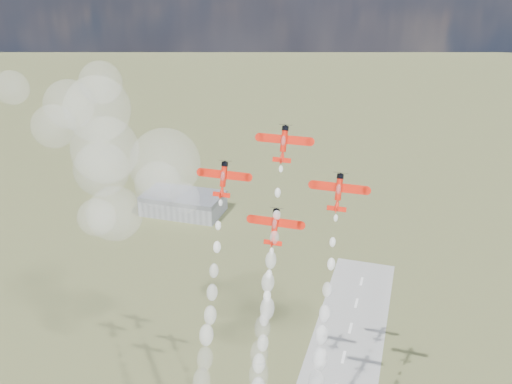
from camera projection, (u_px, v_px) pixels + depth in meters
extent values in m
cube|color=gray|center=(184.00, 205.00, 347.92)|extent=(50.00, 28.00, 10.00)
cube|color=#595B60|center=(183.00, 196.00, 345.41)|extent=(50.00, 28.00, 3.00)
cylinder|color=red|center=(284.00, 141.00, 132.23)|extent=(1.48, 3.35, 5.67)
cylinder|color=black|center=(285.00, 129.00, 132.10)|extent=(1.69, 1.96, 1.59)
cube|color=red|center=(284.00, 139.00, 132.58)|extent=(12.90, 0.97, 2.06)
cube|color=white|center=(271.00, 138.00, 133.64)|extent=(5.08, 0.24, 0.55)
cube|color=white|center=(298.00, 141.00, 131.75)|extent=(5.08, 0.24, 0.55)
cube|color=red|center=(282.00, 160.00, 132.30)|extent=(4.65, 0.53, 1.13)
cube|color=red|center=(281.00, 161.00, 131.54)|extent=(0.15, 2.17, 1.93)
ellipsoid|color=silver|center=(283.00, 141.00, 131.68)|extent=(1.16, 1.90, 2.82)
cone|color=red|center=(282.00, 157.00, 132.36)|extent=(1.48, 2.36, 3.10)
cylinder|color=red|center=(224.00, 176.00, 136.67)|extent=(1.48, 3.35, 5.67)
cylinder|color=black|center=(225.00, 164.00, 136.53)|extent=(1.69, 1.96, 1.59)
cube|color=red|center=(224.00, 175.00, 137.01)|extent=(12.90, 0.97, 2.06)
cube|color=white|center=(211.00, 173.00, 138.08)|extent=(5.08, 0.24, 0.55)
cube|color=white|center=(237.00, 176.00, 136.18)|extent=(5.08, 0.24, 0.55)
cube|color=red|center=(221.00, 195.00, 136.73)|extent=(4.65, 0.53, 1.13)
cube|color=red|center=(220.00, 196.00, 135.98)|extent=(0.15, 2.17, 1.93)
ellipsoid|color=silver|center=(223.00, 176.00, 136.11)|extent=(1.16, 1.90, 2.82)
cone|color=red|center=(222.00, 191.00, 136.79)|extent=(1.48, 2.36, 3.10)
cylinder|color=red|center=(339.00, 189.00, 128.73)|extent=(1.48, 3.35, 5.67)
cylinder|color=black|center=(340.00, 177.00, 128.60)|extent=(1.69, 1.96, 1.59)
cube|color=red|center=(339.00, 188.00, 129.08)|extent=(12.90, 0.97, 2.06)
cube|color=white|center=(325.00, 186.00, 130.14)|extent=(5.08, 0.24, 0.55)
cube|color=white|center=(354.00, 189.00, 128.25)|extent=(5.08, 0.24, 0.55)
cube|color=red|center=(337.00, 209.00, 128.80)|extent=(4.65, 0.53, 1.13)
cube|color=red|center=(336.00, 210.00, 128.05)|extent=(0.15, 2.17, 1.93)
ellipsoid|color=silver|center=(339.00, 189.00, 128.18)|extent=(1.16, 1.90, 2.82)
cone|color=red|center=(337.00, 205.00, 128.86)|extent=(1.48, 2.36, 3.10)
cylinder|color=red|center=(275.00, 224.00, 133.17)|extent=(1.48, 3.35, 5.67)
cylinder|color=black|center=(276.00, 212.00, 133.03)|extent=(1.69, 1.96, 1.59)
cube|color=red|center=(276.00, 222.00, 133.51)|extent=(12.90, 0.97, 2.06)
cube|color=white|center=(262.00, 220.00, 134.58)|extent=(5.08, 0.24, 0.55)
cube|color=white|center=(289.00, 224.00, 132.68)|extent=(5.08, 0.24, 0.55)
cube|color=red|center=(273.00, 243.00, 133.23)|extent=(4.65, 0.53, 1.13)
cube|color=red|center=(272.00, 244.00, 132.48)|extent=(0.15, 2.17, 1.93)
ellipsoid|color=silver|center=(274.00, 224.00, 132.61)|extent=(1.16, 1.90, 2.82)
cone|color=red|center=(273.00, 239.00, 133.29)|extent=(1.48, 2.36, 3.10)
sphere|color=white|center=(281.00, 169.00, 132.46)|extent=(1.03, 1.03, 1.03)
sphere|color=white|center=(278.00, 193.00, 132.78)|extent=(1.44, 1.44, 1.44)
sphere|color=white|center=(277.00, 215.00, 133.17)|extent=(1.86, 1.86, 1.86)
sphere|color=white|center=(274.00, 238.00, 133.40)|extent=(2.28, 2.28, 2.28)
sphere|color=white|center=(271.00, 260.00, 133.70)|extent=(2.70, 2.70, 2.70)
sphere|color=white|center=(268.00, 282.00, 133.88)|extent=(3.12, 3.12, 3.12)
sphere|color=white|center=(267.00, 308.00, 134.20)|extent=(3.53, 3.53, 3.53)
sphere|color=white|center=(263.00, 328.00, 134.78)|extent=(3.95, 3.95, 3.95)
sphere|color=white|center=(259.00, 354.00, 134.43)|extent=(4.37, 4.37, 4.37)
sphere|color=white|center=(259.00, 374.00, 134.96)|extent=(4.79, 4.79, 4.79)
sphere|color=white|center=(221.00, 203.00, 136.95)|extent=(1.03, 1.03, 1.03)
sphere|color=white|center=(218.00, 226.00, 137.47)|extent=(1.44, 1.44, 1.44)
sphere|color=white|center=(217.00, 247.00, 137.48)|extent=(1.86, 1.86, 1.86)
sphere|color=white|center=(214.00, 271.00, 138.07)|extent=(2.28, 2.28, 2.28)
sphere|color=white|center=(212.00, 292.00, 138.07)|extent=(2.70, 2.70, 2.70)
sphere|color=white|center=(210.00, 315.00, 138.48)|extent=(3.12, 3.12, 3.12)
sphere|color=white|center=(206.00, 335.00, 138.83)|extent=(3.53, 3.53, 3.53)
sphere|color=white|center=(205.00, 359.00, 138.24)|extent=(3.95, 3.95, 3.95)
sphere|color=white|center=(202.00, 381.00, 139.59)|extent=(4.37, 4.37, 4.37)
sphere|color=white|center=(336.00, 218.00, 129.09)|extent=(1.03, 1.03, 1.03)
sphere|color=white|center=(333.00, 242.00, 129.30)|extent=(1.44, 1.44, 1.44)
sphere|color=white|center=(331.00, 264.00, 129.58)|extent=(1.86, 1.86, 1.86)
sphere|color=white|center=(327.00, 290.00, 129.63)|extent=(2.28, 2.28, 2.28)
sphere|color=white|center=(324.00, 314.00, 130.05)|extent=(2.70, 2.70, 2.70)
sphere|color=white|center=(322.00, 335.00, 130.76)|extent=(3.12, 3.12, 3.12)
sphere|color=white|center=(320.00, 359.00, 130.81)|extent=(3.53, 3.53, 3.53)
sphere|color=white|center=(316.00, 382.00, 130.49)|extent=(3.95, 3.95, 3.95)
sphere|color=white|center=(272.00, 251.00, 133.50)|extent=(1.03, 1.03, 1.03)
sphere|color=white|center=(269.00, 274.00, 134.00)|extent=(1.44, 1.44, 1.44)
sphere|color=white|center=(267.00, 296.00, 134.07)|extent=(1.86, 1.86, 1.86)
sphere|color=white|center=(264.00, 319.00, 134.26)|extent=(2.28, 2.28, 2.28)
sphere|color=white|center=(263.00, 343.00, 134.77)|extent=(2.70, 2.70, 2.70)
sphere|color=white|center=(259.00, 363.00, 134.76)|extent=(3.12, 3.12, 3.12)
sphere|color=white|center=(185.00, 198.00, 174.87)|extent=(10.10, 10.10, 10.10)
sphere|color=white|center=(69.00, 105.00, 146.43)|extent=(13.53, 13.53, 13.53)
sphere|color=white|center=(101.00, 83.00, 151.41)|extent=(12.05, 12.05, 12.05)
sphere|color=white|center=(97.00, 109.00, 170.71)|extent=(20.93, 20.93, 20.93)
sphere|color=white|center=(165.00, 164.00, 158.50)|extent=(20.95, 20.95, 20.95)
sphere|color=white|center=(97.00, 217.00, 163.19)|extent=(11.49, 11.49, 11.49)
sphere|color=white|center=(115.00, 214.00, 160.01)|extent=(16.39, 16.39, 16.39)
sphere|color=white|center=(54.00, 126.00, 171.36)|extent=(13.93, 13.93, 13.93)
sphere|color=white|center=(158.00, 185.00, 168.71)|extent=(14.64, 14.64, 14.64)
sphere|color=white|center=(105.00, 150.00, 153.19)|extent=(19.09, 19.09, 19.09)
sphere|color=white|center=(102.00, 169.00, 170.10)|extent=(17.33, 17.33, 17.33)
sphere|color=white|center=(12.00, 88.00, 161.05)|extent=(10.17, 10.17, 10.17)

